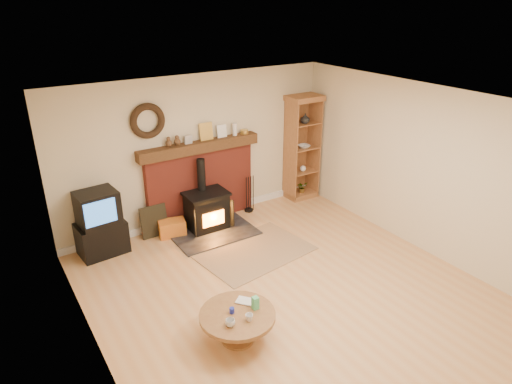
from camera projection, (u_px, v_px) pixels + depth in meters
ground at (290, 293)px, 6.28m from camera, size 5.50×5.50×0.00m
room_shell at (288, 175)px, 5.65m from camera, size 5.02×5.52×2.61m
chimney_breast at (201, 178)px, 8.01m from camera, size 2.20×0.22×1.78m
wood_stove at (208, 212)px, 7.85m from camera, size 1.40×1.00×1.24m
area_rug at (254, 252)px, 7.27m from camera, size 1.87×1.40×0.01m
tv_unit at (100, 224)px, 7.06m from camera, size 0.75×0.56×1.05m
curio_cabinet at (301, 148)px, 8.90m from camera, size 0.66×0.47×2.05m
firelog_box at (172, 228)px, 7.72m from camera, size 0.49×0.36×0.28m
leaning_painting at (154, 221)px, 7.66m from camera, size 0.46×0.12×0.54m
fire_tools at (249, 203)px, 8.59m from camera, size 0.19×0.16×0.70m
coffee_table at (238, 319)px, 5.31m from camera, size 0.89×0.89×0.54m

